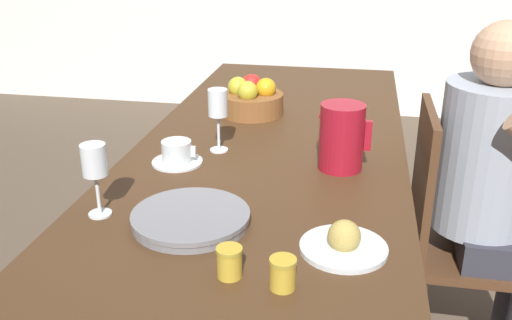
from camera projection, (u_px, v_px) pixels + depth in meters
The scene contains 12 objects.
dining_table at pixel (273, 165), 1.94m from camera, with size 0.86×2.10×0.77m.
chair_person_side at pixel (456, 235), 1.87m from camera, with size 0.42×0.42×0.91m.
person_seated at pixel (496, 181), 1.74m from camera, with size 0.39×0.41×1.19m.
red_pitcher at pixel (342, 137), 1.63m from camera, with size 0.15×0.13×0.19m.
wine_glass_water at pixel (218, 106), 1.74m from camera, with size 0.06×0.06×0.20m.
wine_glass_juice at pixel (94, 165), 1.35m from camera, with size 0.06×0.06×0.18m.
teacup_near_person at pixel (177, 154), 1.70m from camera, with size 0.15×0.15×0.07m.
serving_tray at pixel (191, 218), 1.35m from camera, with size 0.28×0.28×0.03m.
bread_plate at pixel (344, 243), 1.24m from camera, with size 0.19×0.19×0.07m.
jam_jar_amber at pixel (283, 272), 1.11m from camera, with size 0.05×0.05×0.07m.
jam_jar_red at pixel (229, 261), 1.14m from camera, with size 0.05×0.05×0.07m.
fruit_bowl at pixel (251, 99), 2.13m from camera, with size 0.24×0.24×0.14m.
Camera 1 is at (0.27, -1.77, 1.43)m, focal length 40.00 mm.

